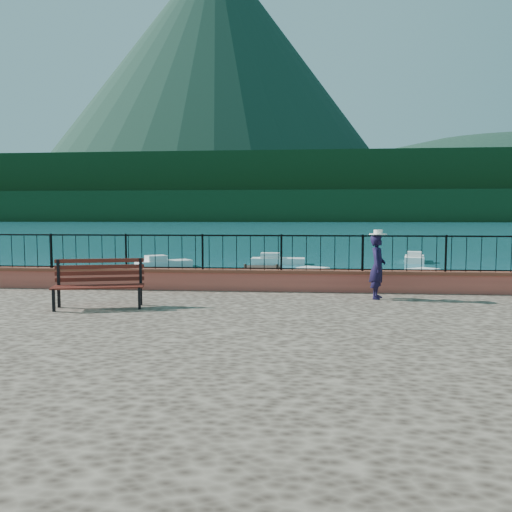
% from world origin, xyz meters
% --- Properties ---
extents(ground, '(2000.00, 2000.00, 0.00)m').
position_xyz_m(ground, '(0.00, 0.00, 0.00)').
color(ground, '#19596B').
rests_on(ground, ground).
extents(parapet, '(28.00, 0.46, 0.58)m').
position_xyz_m(parapet, '(0.00, 3.70, 1.49)').
color(parapet, '#CA5A49').
rests_on(parapet, promenade).
extents(railing, '(27.00, 0.05, 0.95)m').
position_xyz_m(railing, '(0.00, 3.70, 2.25)').
color(railing, black).
rests_on(railing, parapet).
extents(dock, '(2.00, 16.00, 0.30)m').
position_xyz_m(dock, '(-2.00, 12.00, 0.15)').
color(dock, '#2D231C').
rests_on(dock, ground).
extents(far_forest, '(900.00, 60.00, 18.00)m').
position_xyz_m(far_forest, '(0.00, 300.00, 9.00)').
color(far_forest, black).
rests_on(far_forest, ground).
extents(foothills, '(900.00, 120.00, 44.00)m').
position_xyz_m(foothills, '(0.00, 360.00, 22.00)').
color(foothills, black).
rests_on(foothills, ground).
extents(volcano, '(560.00, 560.00, 380.00)m').
position_xyz_m(volcano, '(-120.00, 700.00, 190.00)').
color(volcano, '#142D23').
rests_on(volcano, ground).
extents(companion_hill, '(448.00, 384.00, 180.00)m').
position_xyz_m(companion_hill, '(220.00, 560.00, 0.00)').
color(companion_hill, '#142D23').
rests_on(companion_hill, ground).
extents(park_bench, '(2.07, 1.11, 1.09)m').
position_xyz_m(park_bench, '(-4.28, 0.74, 1.52)').
color(park_bench, black).
rests_on(park_bench, promenade).
extents(person, '(0.52, 0.67, 1.61)m').
position_xyz_m(person, '(2.14, 2.61, 2.00)').
color(person, black).
rests_on(person, promenade).
extents(hat, '(0.44, 0.44, 0.12)m').
position_xyz_m(hat, '(2.14, 2.61, 2.87)').
color(hat, white).
rests_on(hat, person).
extents(boat_1, '(3.92, 3.07, 0.80)m').
position_xyz_m(boat_1, '(1.32, 14.08, 0.40)').
color(boat_1, white).
rests_on(boat_1, ground).
extents(boat_2, '(3.91, 3.77, 0.80)m').
position_xyz_m(boat_2, '(6.46, 14.59, 0.40)').
color(boat_2, silver).
rests_on(boat_2, ground).
extents(boat_3, '(3.60, 3.05, 0.80)m').
position_xyz_m(boat_3, '(-8.52, 21.21, 0.40)').
color(boat_3, silver).
rests_on(boat_3, ground).
extents(boat_4, '(3.61, 1.31, 0.80)m').
position_xyz_m(boat_4, '(-1.30, 23.82, 0.40)').
color(boat_4, silver).
rests_on(boat_4, ground).
extents(boat_5, '(1.98, 3.46, 0.80)m').
position_xyz_m(boat_5, '(8.32, 26.31, 0.40)').
color(boat_5, silver).
rests_on(boat_5, ground).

